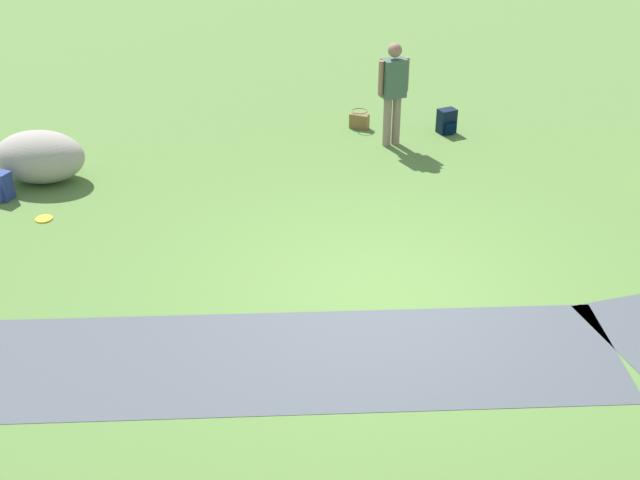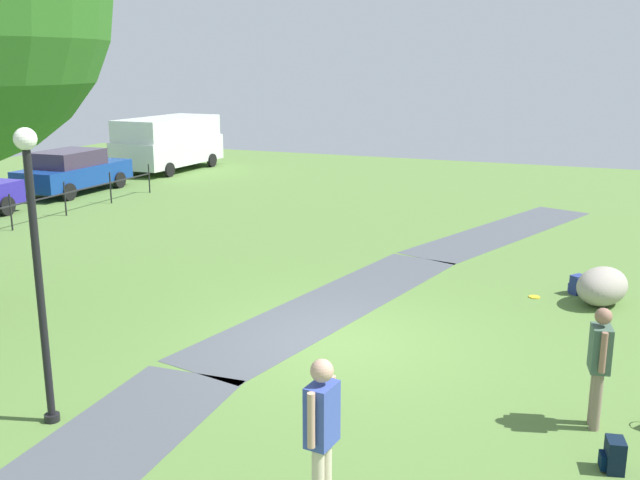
% 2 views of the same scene
% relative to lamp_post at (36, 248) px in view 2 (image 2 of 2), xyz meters
% --- Properties ---
extents(ground_plane, '(48.00, 48.00, 0.00)m').
position_rel_lamp_post_xyz_m(ground_plane, '(4.04, -2.48, -2.37)').
color(ground_plane, '#527537').
extents(footpath_segment_mid, '(8.17, 3.22, 0.01)m').
position_rel_lamp_post_xyz_m(footpath_segment_mid, '(5.95, -1.75, -2.37)').
color(footpath_segment_mid, '#474B53').
rests_on(footpath_segment_mid, ground).
extents(footpath_segment_far, '(8.09, 4.29, 0.01)m').
position_rel_lamp_post_xyz_m(footpath_segment_far, '(13.63, -3.90, -2.37)').
color(footpath_segment_far, '#474B53').
rests_on(footpath_segment_far, ground).
extents(lamp_post, '(0.28, 0.28, 3.87)m').
position_rel_lamp_post_xyz_m(lamp_post, '(0.00, 0.00, 0.00)').
color(lamp_post, black).
rests_on(lamp_post, ground).
extents(lawn_boulder, '(1.52, 1.28, 0.75)m').
position_rel_lamp_post_xyz_m(lawn_boulder, '(7.85, -6.60, -2.00)').
color(lawn_boulder, gray).
rests_on(lawn_boulder, ground).
extents(woman_with_handbag, '(0.51, 0.30, 1.63)m').
position_rel_lamp_post_xyz_m(woman_with_handbag, '(2.56, -6.65, -1.43)').
color(woman_with_handbag, '#816E5D').
rests_on(woman_with_handbag, ground).
extents(man_near_boulder, '(0.52, 0.28, 1.79)m').
position_rel_lamp_post_xyz_m(man_near_boulder, '(-0.62, -4.11, -1.33)').
color(man_near_boulder, beige).
rests_on(man_near_boulder, ground).
extents(backpack_by_boulder, '(0.35, 0.35, 0.40)m').
position_rel_lamp_post_xyz_m(backpack_by_boulder, '(8.38, -6.12, -2.18)').
color(backpack_by_boulder, navy).
rests_on(backpack_by_boulder, ground).
extents(spare_backpack_on_lawn, '(0.31, 0.30, 0.40)m').
position_rel_lamp_post_xyz_m(spare_backpack_on_lawn, '(1.52, -6.90, -2.18)').
color(spare_backpack_on_lawn, black).
rests_on(spare_backpack_on_lawn, ground).
extents(frisbee_on_grass, '(0.23, 0.23, 0.02)m').
position_rel_lamp_post_xyz_m(frisbee_on_grass, '(7.80, -5.35, -2.36)').
color(frisbee_on_grass, gold).
rests_on(frisbee_on_grass, ground).
extents(parked_sedan_red, '(4.52, 1.99, 1.56)m').
position_rel_lamp_post_xyz_m(parked_sedan_red, '(14.00, 11.56, -1.56)').
color(parked_sedan_red, navy).
rests_on(parked_sedan_red, ground).
extents(delivery_van, '(5.35, 2.61, 2.30)m').
position_rel_lamp_post_xyz_m(delivery_van, '(20.16, 11.57, -1.10)').
color(delivery_van, silver).
rests_on(delivery_van, ground).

